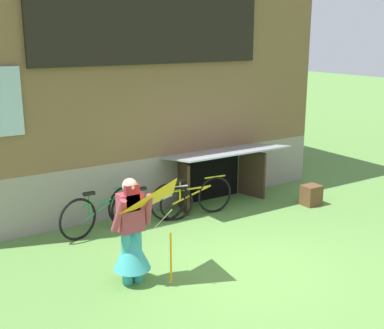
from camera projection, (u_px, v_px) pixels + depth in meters
ground_plane at (252, 267)px, 7.51m from camera, size 60.00×60.00×0.00m
log_house at (100, 67)px, 11.34m from camera, size 7.96×6.18×5.30m
person at (132, 240)px, 6.90m from camera, size 0.60×0.52×1.52m
kite at (178, 205)px, 6.58m from camera, size 0.95×0.93×1.48m
bicycle_yellow at (192, 197)px, 9.51m from camera, size 1.71×0.24×0.78m
bicycle_silver at (153, 205)px, 9.16m from camera, size 1.53×0.37×0.71m
bicycle_green at (102, 211)px, 8.77m from camera, size 1.69×0.44×0.78m
wooden_crate at (311, 195)px, 10.20m from camera, size 0.36×0.31×0.41m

